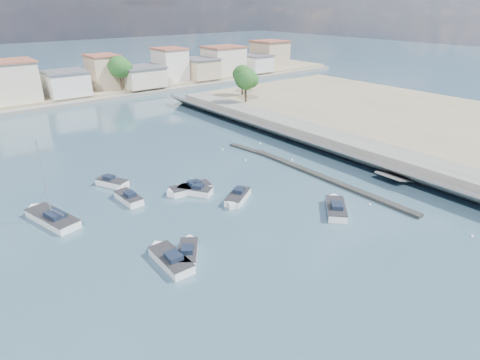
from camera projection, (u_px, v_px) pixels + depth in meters
The scene contains 18 objects.
ground at pixel (161, 134), 68.46m from camera, with size 400.00×400.00×0.00m, color #345368.
seawall_walkway at pixel (360, 148), 59.46m from camera, with size 5.00×90.00×1.80m, color slate.
seawall_embankment at pixel (433, 123), 71.85m from camera, with size 49.65×90.00×2.90m.
breakwater at pixel (308, 172), 52.89m from camera, with size 2.00×31.02×0.35m.
far_shore_land at pixel (65, 85), 105.22m from camera, with size 160.00×40.00×1.40m, color gray.
far_shore_quay at pixel (94, 101), 90.38m from camera, with size 160.00×2.50×0.80m, color slate.
far_town at pixel (126, 72), 98.90m from camera, with size 113.01×12.80×8.35m.
shore_trees at pixel (132, 72), 90.74m from camera, with size 74.56×38.32×7.92m.
motorboat_a at pixel (170, 259), 34.56m from camera, with size 2.07×5.52×1.48m.
motorboat_b at pixel (188, 252), 35.50m from camera, with size 3.65×4.16×1.48m.
motorboat_c at pixel (189, 189), 47.43m from camera, with size 5.43×2.69×1.48m.
motorboat_d at pixel (237, 198), 45.32m from camera, with size 4.53×3.72×1.48m.
motorboat_e at pixel (128, 198), 45.42m from camera, with size 1.86×4.67×1.48m.
motorboat_f at pixel (193, 191), 47.11m from camera, with size 3.53×4.24×1.48m.
motorboat_g at pixel (114, 183), 49.06m from camera, with size 3.20×4.41×1.48m.
motorboat_h at pixel (336, 208), 43.11m from camera, with size 4.86×4.79×1.48m.
sailboat at pixel (51, 217), 41.16m from camera, with size 3.93×7.53×9.00m.
mooring_buoys at pixel (297, 170), 53.73m from camera, with size 6.89×35.29×0.32m.
Camera 1 is at (-30.71, -19.68, 20.60)m, focal length 30.00 mm.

